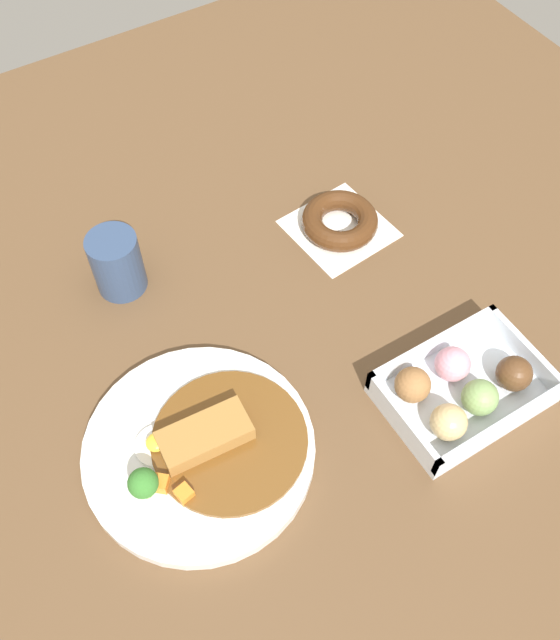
{
  "coord_description": "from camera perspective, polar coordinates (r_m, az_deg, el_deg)",
  "views": [
    {
      "loc": [
        -0.22,
        -0.36,
        0.78
      ],
      "look_at": [
        0.04,
        0.08,
        0.03
      ],
      "focal_mm": 39.38,
      "sensor_mm": 36.0,
      "label": 1
    }
  ],
  "objects": [
    {
      "name": "ground_plane",
      "position": [
        0.88,
        0.41,
        -5.73
      ],
      "size": [
        1.6,
        1.6,
        0.0
      ],
      "primitive_type": "plane",
      "color": "brown"
    },
    {
      "name": "curry_plate",
      "position": [
        0.84,
        -6.43,
        -10.32
      ],
      "size": [
        0.27,
        0.27,
        0.07
      ],
      "color": "white",
      "rests_on": "ground_plane"
    },
    {
      "name": "donut_box",
      "position": [
        0.89,
        14.61,
        -5.48
      ],
      "size": [
        0.2,
        0.14,
        0.06
      ],
      "color": "silver",
      "rests_on": "ground_plane"
    },
    {
      "name": "chocolate_ring_donut",
      "position": [
        1.03,
        4.88,
        7.99
      ],
      "size": [
        0.15,
        0.15,
        0.03
      ],
      "color": "white",
      "rests_on": "ground_plane"
    },
    {
      "name": "coffee_mug",
      "position": [
        0.96,
        -13.11,
        4.52
      ],
      "size": [
        0.07,
        0.07,
        0.09
      ],
      "primitive_type": "cylinder",
      "color": "#33476B",
      "rests_on": "ground_plane"
    }
  ]
}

